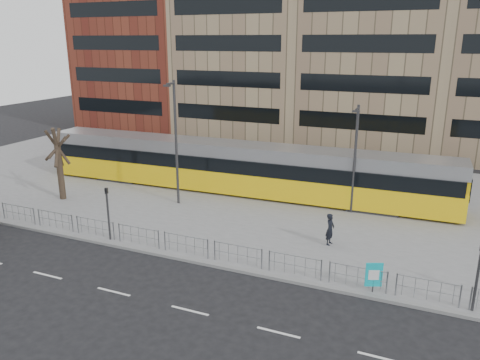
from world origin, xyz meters
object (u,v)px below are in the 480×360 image
at_px(tram, 237,168).
at_px(ad_panel, 374,275).
at_px(bare_tree, 55,125).
at_px(lamp_post_west, 176,138).
at_px(traffic_light_west, 108,207).
at_px(traffic_light_east, 479,268).
at_px(lamp_post_east, 355,155).
at_px(pedestrian, 330,229).

relative_size(tram, ad_panel, 21.65).
relative_size(tram, bare_tree, 4.16).
bearing_deg(tram, lamp_post_west, -125.64).
height_order(ad_panel, traffic_light_west, traffic_light_west).
xyz_separation_m(traffic_light_east, lamp_post_west, (-18.37, 6.92, 2.64)).
bearing_deg(traffic_light_east, lamp_post_east, 147.87).
distance_m(traffic_light_west, bare_tree, 9.56).
height_order(traffic_light_west, bare_tree, bare_tree).
xyz_separation_m(pedestrian, lamp_post_west, (-11.30, 2.65, 3.71)).
relative_size(traffic_light_east, lamp_post_east, 0.44).
distance_m(ad_panel, bare_tree, 23.32).
bearing_deg(ad_panel, tram, 113.91).
distance_m(tram, traffic_light_west, 11.46).
distance_m(ad_panel, lamp_post_east, 10.75).
xyz_separation_m(pedestrian, traffic_light_east, (7.07, -4.27, 1.07)).
height_order(tram, traffic_light_east, tram).
height_order(lamp_post_west, lamp_post_east, lamp_post_west).
distance_m(traffic_light_east, bare_tree, 27.11).
distance_m(tram, bare_tree, 13.14).
bearing_deg(ad_panel, lamp_post_east, 83.47).
xyz_separation_m(tram, traffic_light_west, (-3.17, -11.01, 0.13)).
relative_size(tram, pedestrian, 17.34).
relative_size(pedestrian, traffic_light_west, 0.58).
bearing_deg(lamp_post_west, tram, 56.27).
relative_size(traffic_light_east, lamp_post_west, 0.37).
bearing_deg(pedestrian, traffic_light_east, -112.82).
bearing_deg(bare_tree, pedestrian, -0.76).
xyz_separation_m(ad_panel, traffic_light_west, (-14.70, 0.10, 1.13)).
distance_m(lamp_post_east, bare_tree, 20.38).
xyz_separation_m(traffic_light_west, bare_tree, (-7.70, 4.53, 3.40)).
bearing_deg(pedestrian, lamp_post_west, 85.11).
height_order(ad_panel, pedestrian, pedestrian).
height_order(pedestrian, traffic_light_east, traffic_light_east).
bearing_deg(ad_panel, bare_tree, 146.17).
relative_size(ad_panel, traffic_light_west, 0.47).
distance_m(tram, lamp_post_east, 9.09).
bearing_deg(tram, lamp_post_east, -9.72).
relative_size(tram, lamp_post_west, 3.70).
xyz_separation_m(tram, lamp_post_west, (-2.73, -4.09, 2.77)).
height_order(tram, lamp_post_west, lamp_post_west).
height_order(traffic_light_east, lamp_post_west, lamp_post_west).
distance_m(pedestrian, lamp_post_west, 12.19).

